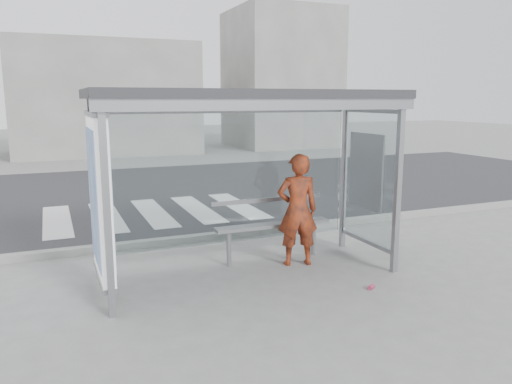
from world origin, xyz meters
TOP-DOWN VIEW (x-y plane):
  - ground at (0.00, 0.00)m, footprint 80.00×80.00m
  - road at (0.00, 7.00)m, footprint 30.00×10.00m
  - curb at (0.00, 1.95)m, footprint 30.00×0.18m
  - crosswalk at (-0.50, 4.50)m, footprint 4.55×3.00m
  - bus_shelter at (-0.37, 0.06)m, footprint 4.25×1.65m
  - building_center at (0.00, 18.00)m, footprint 8.00×5.00m
  - building_right at (9.00, 18.00)m, footprint 5.00×5.00m
  - person at (0.84, 0.15)m, footprint 0.70×0.54m
  - bench at (0.58, 0.50)m, footprint 1.87×0.32m
  - soda_can at (1.29, -1.15)m, footprint 0.13×0.11m

SIDE VIEW (x-z plane):
  - ground at x=0.00m, z-range 0.00..0.00m
  - crosswalk at x=-0.50m, z-range 0.00..0.00m
  - road at x=0.00m, z-range 0.00..0.01m
  - soda_can at x=1.29m, z-range 0.00..0.06m
  - curb at x=0.00m, z-range 0.00..0.12m
  - bench at x=0.58m, z-range 0.09..1.05m
  - person at x=0.84m, z-range 0.00..1.71m
  - bus_shelter at x=-0.37m, z-range 0.67..3.29m
  - building_center at x=0.00m, z-range 0.00..5.00m
  - building_right at x=9.00m, z-range 0.00..7.00m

